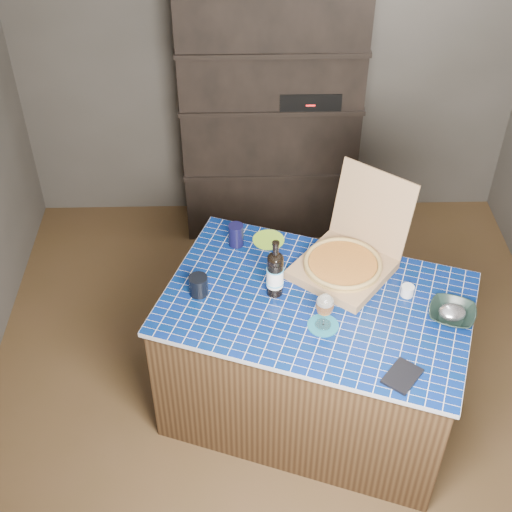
{
  "coord_description": "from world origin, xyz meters",
  "views": [
    {
      "loc": [
        -0.2,
        -2.78,
        3.37
      ],
      "look_at": [
        -0.14,
        0.0,
        0.97
      ],
      "focal_mm": 50.0,
      "sensor_mm": 36.0,
      "label": 1
    }
  ],
  "objects_px": {
    "wine_glass": "(325,305)",
    "bowl": "(452,314)",
    "dvd_case": "(402,376)",
    "pizza_box": "(346,261)",
    "kitchen_island": "(313,357)",
    "mead_bottle": "(275,273)"
  },
  "relations": [
    {
      "from": "pizza_box",
      "to": "bowl",
      "type": "relative_size",
      "value": 3.06
    },
    {
      "from": "wine_glass",
      "to": "bowl",
      "type": "distance_m",
      "value": 0.65
    },
    {
      "from": "wine_glass",
      "to": "bowl",
      "type": "height_order",
      "value": "wine_glass"
    },
    {
      "from": "wine_glass",
      "to": "dvd_case",
      "type": "bearing_deg",
      "value": -44.93
    },
    {
      "from": "dvd_case",
      "to": "bowl",
      "type": "xyz_separation_m",
      "value": [
        0.31,
        0.37,
        0.02
      ]
    },
    {
      "from": "pizza_box",
      "to": "dvd_case",
      "type": "distance_m",
      "value": 0.75
    },
    {
      "from": "dvd_case",
      "to": "bowl",
      "type": "relative_size",
      "value": 0.8
    },
    {
      "from": "wine_glass",
      "to": "bowl",
      "type": "bearing_deg",
      "value": 3.49
    },
    {
      "from": "kitchen_island",
      "to": "mead_bottle",
      "type": "bearing_deg",
      "value": -178.6
    },
    {
      "from": "bowl",
      "to": "kitchen_island",
      "type": "bearing_deg",
      "value": 168.62
    },
    {
      "from": "wine_glass",
      "to": "dvd_case",
      "type": "height_order",
      "value": "wine_glass"
    },
    {
      "from": "pizza_box",
      "to": "dvd_case",
      "type": "bearing_deg",
      "value": -37.76
    },
    {
      "from": "kitchen_island",
      "to": "mead_bottle",
      "type": "relative_size",
      "value": 5.26
    },
    {
      "from": "dvd_case",
      "to": "bowl",
      "type": "height_order",
      "value": "bowl"
    },
    {
      "from": "pizza_box",
      "to": "bowl",
      "type": "xyz_separation_m",
      "value": [
        0.48,
        -0.36,
        -0.04
      ]
    },
    {
      "from": "bowl",
      "to": "mead_bottle",
      "type": "bearing_deg",
      "value": 166.81
    },
    {
      "from": "mead_bottle",
      "to": "dvd_case",
      "type": "height_order",
      "value": "mead_bottle"
    },
    {
      "from": "kitchen_island",
      "to": "bowl",
      "type": "height_order",
      "value": "bowl"
    },
    {
      "from": "pizza_box",
      "to": "dvd_case",
      "type": "relative_size",
      "value": 3.85
    },
    {
      "from": "bowl",
      "to": "wine_glass",
      "type": "bearing_deg",
      "value": -176.51
    },
    {
      "from": "kitchen_island",
      "to": "pizza_box",
      "type": "bearing_deg",
      "value": 74.12
    },
    {
      "from": "mead_bottle",
      "to": "pizza_box",
      "type": "bearing_deg",
      "value": 23.08
    }
  ]
}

